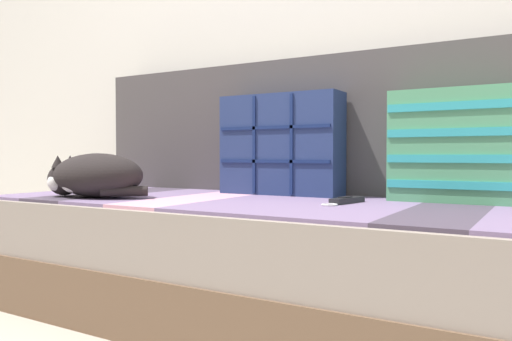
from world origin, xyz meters
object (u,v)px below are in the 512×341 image
at_px(throw_pillow_striped, 453,146).
at_px(game_remote_near, 346,201).
at_px(throw_pillow_quilted, 281,145).
at_px(sleeping_cat, 92,176).
at_px(couch, 284,261).

xyz_separation_m(throw_pillow_striped, game_remote_near, (-0.28, -0.21, -0.17)).
bearing_deg(throw_pillow_quilted, sleeping_cat, -138.67).
distance_m(sleeping_cat, game_remote_near, 0.89).
relative_size(throw_pillow_striped, sleeping_cat, 0.95).
height_order(sleeping_cat, game_remote_near, sleeping_cat).
distance_m(couch, game_remote_near, 0.30).
bearing_deg(couch, game_remote_near, 1.91).
bearing_deg(couch, throw_pillow_striped, 23.89).
height_order(couch, throw_pillow_striped, throw_pillow_striped).
relative_size(throw_pillow_striped, game_remote_near, 1.91).
bearing_deg(throw_pillow_striped, game_remote_near, -142.90).
height_order(couch, throw_pillow_quilted, throw_pillow_quilted).
height_order(throw_pillow_quilted, sleeping_cat, throw_pillow_quilted).
xyz_separation_m(couch, throw_pillow_striped, (0.49, 0.22, 0.38)).
bearing_deg(throw_pillow_quilted, couch, -59.98).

